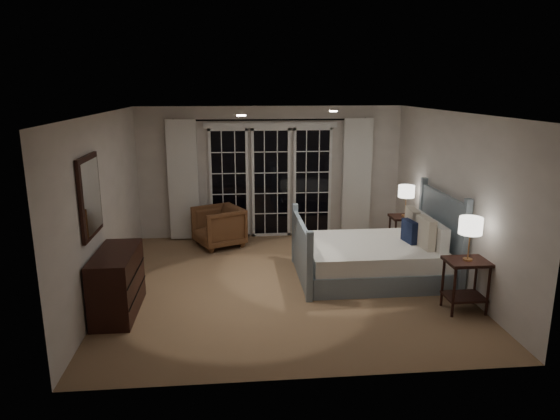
{
  "coord_description": "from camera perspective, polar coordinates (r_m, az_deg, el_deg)",
  "views": [
    {
      "loc": [
        -0.72,
        -6.9,
        2.86
      ],
      "look_at": [
        -0.03,
        0.32,
        1.05
      ],
      "focal_mm": 32.0,
      "sensor_mm": 36.0,
      "label": 1
    }
  ],
  "objects": [
    {
      "name": "bed",
      "position": [
        7.78,
        10.84,
        -5.25
      ],
      "size": [
        2.21,
        1.58,
        1.29
      ],
      "color": "slate",
      "rests_on": "floor"
    },
    {
      "name": "curtain_left",
      "position": [
        9.49,
        -11.0,
        3.36
      ],
      "size": [
        0.55,
        0.1,
        2.25
      ],
      "primitive_type": "cube",
      "color": "white",
      "rests_on": "curtain_rod"
    },
    {
      "name": "ceiling",
      "position": [
        6.95,
        0.52,
        11.04
      ],
      "size": [
        5.0,
        5.0,
        0.0
      ],
      "primitive_type": "plane",
      "rotation": [
        3.14,
        0.0,
        0.0
      ],
      "color": "white",
      "rests_on": "wall_back"
    },
    {
      "name": "wall_left",
      "position": [
        7.31,
        -19.39,
        0.48
      ],
      "size": [
        0.02,
        5.0,
        2.5
      ],
      "primitive_type": "cube",
      "color": "silver",
      "rests_on": "floor"
    },
    {
      "name": "wall_front",
      "position": [
        4.74,
        3.64,
        -5.85
      ],
      "size": [
        5.0,
        0.02,
        2.5
      ],
      "primitive_type": "cube",
      "color": "silver",
      "rests_on": "floor"
    },
    {
      "name": "downlight_b",
      "position": [
        6.52,
        -4.46,
        10.71
      ],
      "size": [
        0.12,
        0.12,
        0.01
      ],
      "primitive_type": "cylinder",
      "color": "white",
      "rests_on": "ceiling"
    },
    {
      "name": "armchair",
      "position": [
        9.17,
        -7.03,
        -1.9
      ],
      "size": [
        1.06,
        1.05,
        0.73
      ],
      "primitive_type": "imported",
      "rotation": [
        0.0,
        0.0,
        -1.12
      ],
      "color": "brown",
      "rests_on": "floor"
    },
    {
      "name": "curtain_right",
      "position": [
        9.73,
        8.75,
        3.72
      ],
      "size": [
        0.55,
        0.1,
        2.25
      ],
      "primitive_type": "cube",
      "color": "white",
      "rests_on": "curtain_rod"
    },
    {
      "name": "french_doors",
      "position": [
        9.56,
        -1.04,
        3.33
      ],
      "size": [
        2.5,
        0.04,
        2.2
      ],
      "color": "black",
      "rests_on": "wall_back"
    },
    {
      "name": "wall_back",
      "position": [
        9.57,
        -1.06,
        4.31
      ],
      "size": [
        5.0,
        0.02,
        2.5
      ],
      "primitive_type": "cube",
      "color": "silver",
      "rests_on": "floor"
    },
    {
      "name": "curtain_rod",
      "position": [
        9.35,
        -1.04,
        10.26
      ],
      "size": [
        3.5,
        0.03,
        0.03
      ],
      "primitive_type": "cylinder",
      "rotation": [
        0.0,
        1.57,
        0.0
      ],
      "color": "black",
      "rests_on": "wall_back"
    },
    {
      "name": "wall_right",
      "position": [
        7.79,
        19.12,
        1.29
      ],
      "size": [
        0.02,
        5.0,
        2.5
      ],
      "primitive_type": "cube",
      "color": "silver",
      "rests_on": "floor"
    },
    {
      "name": "nightstand_right",
      "position": [
        9.05,
        14.0,
        -2.02
      ],
      "size": [
        0.5,
        0.4,
        0.65
      ],
      "color": "black",
      "rests_on": "floor"
    },
    {
      "name": "floor",
      "position": [
        7.51,
        0.48,
        -8.39
      ],
      "size": [
        5.0,
        5.0,
        0.0
      ],
      "primitive_type": "plane",
      "color": "#886449",
      "rests_on": "ground"
    },
    {
      "name": "nightstand_left",
      "position": [
        6.92,
        20.47,
        -7.21
      ],
      "size": [
        0.54,
        0.43,
        0.7
      ],
      "color": "black",
      "rests_on": "floor"
    },
    {
      "name": "lamp_right",
      "position": [
        8.9,
        14.25,
        2.03
      ],
      "size": [
        0.28,
        0.28,
        0.54
      ],
      "color": "tan",
      "rests_on": "nightstand_right"
    },
    {
      "name": "lamp_left",
      "position": [
        6.71,
        20.96,
        -1.75
      ],
      "size": [
        0.29,
        0.29,
        0.56
      ],
      "color": "tan",
      "rests_on": "nightstand_left"
    },
    {
      "name": "dresser",
      "position": [
        6.77,
        -18.1,
        -7.91
      ],
      "size": [
        0.49,
        1.16,
        0.82
      ],
      "color": "black",
      "rests_on": "floor"
    },
    {
      "name": "mirror",
      "position": [
        6.51,
        -20.88,
        1.47
      ],
      "size": [
        0.05,
        0.85,
        1.0
      ],
      "color": "black",
      "rests_on": "wall_left"
    },
    {
      "name": "downlight_a",
      "position": [
        7.67,
        6.11,
        11.16
      ],
      "size": [
        0.12,
        0.12,
        0.01
      ],
      "primitive_type": "cylinder",
      "color": "white",
      "rests_on": "ceiling"
    }
  ]
}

